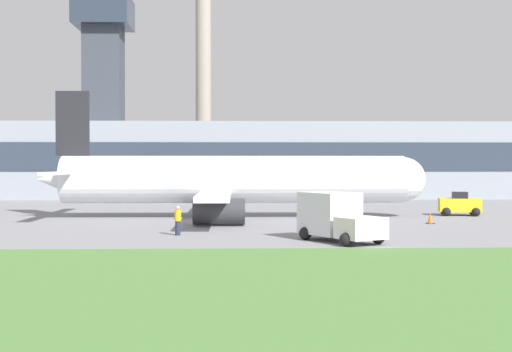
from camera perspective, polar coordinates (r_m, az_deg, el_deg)
name	(u,v)px	position (r m, az deg, el deg)	size (l,w,h in m)	color
ground_plane	(201,219)	(51.83, -4.41, -3.49)	(400.00, 400.00, 0.00)	gray
terminal_building	(209,156)	(85.94, -3.81, 1.57)	(73.71, 14.79, 23.82)	#8C939E
smokestack_left	(203,74)	(114.47, -4.24, 8.17)	(2.79, 2.79, 36.27)	gray
airplane	(229,181)	(53.59, -2.20, -0.39)	(29.24, 25.56, 9.47)	white
pushback_tug	(460,205)	(57.66, 15.99, -2.26)	(3.37, 2.57, 1.84)	yellow
baggage_truck	(336,218)	(37.58, 6.44, -3.33)	(4.31, 5.44, 2.54)	white
ground_crew_person	(178,220)	(40.64, -6.28, -3.54)	(0.47, 0.47, 1.68)	#23283D
traffic_cone_near_nose	(430,219)	(49.57, 13.77, -3.34)	(0.54, 0.54, 0.72)	black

